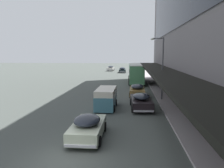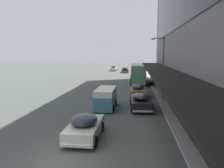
# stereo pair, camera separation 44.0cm
# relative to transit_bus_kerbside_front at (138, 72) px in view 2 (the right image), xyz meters

# --- Properties ---
(ground) EXTENTS (240.00, 240.00, 0.00)m
(ground) POSITION_rel_transit_bus_kerbside_front_xyz_m (-3.84, -30.44, -1.96)
(ground) COLOR #4D534E
(transit_bus_kerbside_front) EXTENTS (2.83, 10.92, 3.43)m
(transit_bus_kerbside_front) POSITION_rel_transit_bus_kerbside_front_xyz_m (0.00, 0.00, 0.00)
(transit_bus_kerbside_front) COLOR #4B8B59
(transit_bus_kerbside_front) RESTS_ON ground
(sedan_second_mid) EXTENTS (2.11, 5.07, 1.55)m
(sedan_second_mid) POSITION_rel_transit_bus_kerbside_front_xyz_m (-3.44, 22.66, -1.19)
(sedan_second_mid) COLOR black
(sedan_second_mid) RESTS_ON ground
(sedan_oncoming_rear) EXTENTS (2.14, 5.09, 1.58)m
(sedan_oncoming_rear) POSITION_rel_transit_bus_kerbside_front_xyz_m (-7.47, 29.26, -1.18)
(sedan_oncoming_rear) COLOR beige
(sedan_oncoming_rear) RESTS_ON ground
(sedan_lead_mid) EXTENTS (1.98, 4.35, 1.51)m
(sedan_lead_mid) POSITION_rel_transit_bus_kerbside_front_xyz_m (-3.46, -27.20, -1.21)
(sedan_lead_mid) COLOR beige
(sedan_lead_mid) RESTS_ON ground
(sedan_trailing_mid) EXTENTS (2.03, 4.64, 1.55)m
(sedan_trailing_mid) POSITION_rel_transit_bus_kerbside_front_xyz_m (-0.03, -12.82, -1.19)
(sedan_trailing_mid) COLOR olive
(sedan_trailing_mid) RESTS_ON ground
(sedan_oncoming_front) EXTENTS (2.17, 4.94, 1.54)m
(sedan_oncoming_front) POSITION_rel_transit_bus_kerbside_front_xyz_m (0.17, -19.37, -1.19)
(sedan_oncoming_front) COLOR black
(sedan_oncoming_front) RESTS_ON ground
(vw_van) EXTENTS (1.93, 4.56, 1.96)m
(vw_van) POSITION_rel_transit_bus_kerbside_front_xyz_m (-3.20, -19.38, -0.86)
(vw_van) COLOR teal
(vw_van) RESTS_ON ground
(pedestrian_at_kerb) EXTENTS (0.59, 0.36, 1.86)m
(pedestrian_at_kerb) POSITION_rel_transit_bus_kerbside_front_xyz_m (4.13, -24.70, -0.78)
(pedestrian_at_kerb) COLOR #1C3039
(pedestrian_at_kerb) RESTS_ON sidewalk_kerb
(street_lamp) EXTENTS (1.50, 0.28, 6.92)m
(street_lamp) POSITION_rel_transit_bus_kerbside_front_xyz_m (2.50, -15.30, 2.22)
(street_lamp) COLOR #4C4C51
(street_lamp) RESTS_ON sidewalk_kerb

